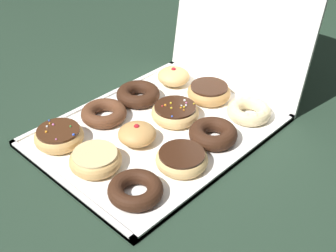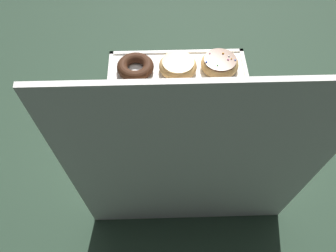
{
  "view_description": "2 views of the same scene",
  "coord_description": "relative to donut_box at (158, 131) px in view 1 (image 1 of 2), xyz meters",
  "views": [
    {
      "loc": [
        0.63,
        -0.63,
        0.65
      ],
      "look_at": [
        0.03,
        0.01,
        0.03
      ],
      "focal_mm": 47.74,
      "sensor_mm": 36.0,
      "label": 1
    },
    {
      "loc": [
        0.06,
        0.66,
        0.85
      ],
      "look_at": [
        0.04,
        0.05,
        0.04
      ],
      "focal_mm": 40.94,
      "sensor_mm": 36.0,
      "label": 2
    }
  ],
  "objects": [
    {
      "name": "jelly_filled_donut_9",
      "position": [
        -0.13,
        0.19,
        0.03
      ],
      "size": [
        0.09,
        0.09,
        0.05
      ],
      "color": "#E5B770",
      "rests_on": "donut_box"
    },
    {
      "name": "chocolate_frosted_donut_10",
      "position": [
        -0.0,
        0.2,
        0.03
      ],
      "size": [
        0.12,
        0.12,
        0.04
      ],
      "color": "tan",
      "rests_on": "donut_box"
    },
    {
      "name": "ground_plane",
      "position": [
        0.0,
        0.0,
        -0.01
      ],
      "size": [
        3.0,
        3.0,
        0.0
      ],
      "primitive_type": "plane",
      "color": "#233828"
    },
    {
      "name": "sprinkle_donut_7",
      "position": [
        0.0,
        0.06,
        0.02
      ],
      "size": [
        0.12,
        0.12,
        0.04
      ],
      "color": "#E5B770",
      "rests_on": "donut_box"
    },
    {
      "name": "jelly_filled_donut_4",
      "position": [
        -0.0,
        -0.07,
        0.03
      ],
      "size": [
        0.09,
        0.09,
        0.05
      ],
      "color": "tan",
      "rests_on": "donut_box"
    },
    {
      "name": "chocolate_cake_ring_donut_3",
      "position": [
        -0.13,
        -0.06,
        0.02
      ],
      "size": [
        0.12,
        0.12,
        0.03
      ],
      "color": "#59331E",
      "rests_on": "donut_box"
    },
    {
      "name": "donut_box",
      "position": [
        0.0,
        0.0,
        0.0
      ],
      "size": [
        0.43,
        0.56,
        0.01
      ],
      "color": "white",
      "rests_on": "ground"
    },
    {
      "name": "glazed_ring_donut_1",
      "position": [
        -0.0,
        -0.19,
        0.02
      ],
      "size": [
        0.12,
        0.12,
        0.04
      ],
      "color": "tan",
      "rests_on": "donut_box"
    },
    {
      "name": "chocolate_cake_ring_donut_6",
      "position": [
        -0.13,
        0.06,
        0.02
      ],
      "size": [
        0.12,
        0.12,
        0.04
      ],
      "color": "#381E11",
      "rests_on": "donut_box"
    },
    {
      "name": "cruller_donut_11",
      "position": [
        0.13,
        0.2,
        0.02
      ],
      "size": [
        0.11,
        0.11,
        0.04
      ],
      "color": "beige",
      "rests_on": "donut_box"
    },
    {
      "name": "chocolate_cake_ring_donut_8",
      "position": [
        0.13,
        0.06,
        0.02
      ],
      "size": [
        0.12,
        0.12,
        0.04
      ],
      "color": "#381E11",
      "rests_on": "donut_box"
    },
    {
      "name": "sprinkle_donut_0",
      "position": [
        -0.13,
        -0.2,
        0.02
      ],
      "size": [
        0.12,
        0.12,
        0.04
      ],
      "color": "tan",
      "rests_on": "donut_box"
    },
    {
      "name": "chocolate_cake_ring_donut_2",
      "position": [
        0.13,
        -0.19,
        0.02
      ],
      "size": [
        0.11,
        0.11,
        0.03
      ],
      "color": "#381E11",
      "rests_on": "donut_box"
    },
    {
      "name": "chocolate_frosted_donut_5",
      "position": [
        0.13,
        -0.06,
        0.02
      ],
      "size": [
        0.12,
        0.12,
        0.04
      ],
      "color": "#E5B770",
      "rests_on": "donut_box"
    }
  ]
}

